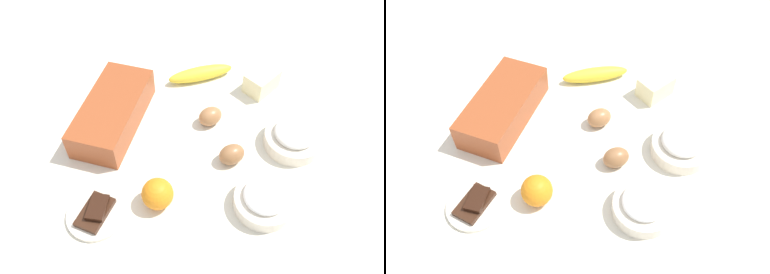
% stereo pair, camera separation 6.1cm
% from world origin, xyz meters
% --- Properties ---
extents(ground_plane, '(2.40, 2.40, 0.02)m').
position_xyz_m(ground_plane, '(0.00, 0.00, -0.01)').
color(ground_plane, silver).
extents(loaf_pan, '(0.30, 0.17, 0.08)m').
position_xyz_m(loaf_pan, '(-0.01, 0.22, 0.04)').
color(loaf_pan, '#9E4723').
rests_on(loaf_pan, ground_plane).
extents(flour_bowl, '(0.14, 0.14, 0.06)m').
position_xyz_m(flour_bowl, '(0.11, -0.23, 0.03)').
color(flour_bowl, silver).
rests_on(flour_bowl, ground_plane).
extents(sugar_bowl, '(0.14, 0.14, 0.06)m').
position_xyz_m(sugar_bowl, '(-0.09, -0.21, 0.03)').
color(sugar_bowl, silver).
rests_on(sugar_bowl, ground_plane).
extents(banana, '(0.16, 0.17, 0.04)m').
position_xyz_m(banana, '(0.24, 0.08, 0.02)').
color(banana, yellow).
rests_on(banana, ground_plane).
extents(orange_fruit, '(0.07, 0.07, 0.07)m').
position_xyz_m(orange_fruit, '(-0.18, 0.01, 0.04)').
color(orange_fruit, orange).
rests_on(orange_fruit, ground_plane).
extents(butter_block, '(0.11, 0.09, 0.06)m').
position_xyz_m(butter_block, '(0.27, -0.10, 0.03)').
color(butter_block, '#F4EDB2').
rests_on(butter_block, ground_plane).
extents(egg_near_butter, '(0.08, 0.08, 0.05)m').
position_xyz_m(egg_near_butter, '(0.09, -0.01, 0.02)').
color(egg_near_butter, '#A97245').
rests_on(egg_near_butter, ground_plane).
extents(egg_beside_bowl, '(0.08, 0.08, 0.05)m').
position_xyz_m(egg_beside_bowl, '(0.00, -0.10, 0.02)').
color(egg_beside_bowl, '#9B683F').
rests_on(egg_beside_bowl, ground_plane).
extents(chocolate_plate, '(0.13, 0.13, 0.03)m').
position_xyz_m(chocolate_plate, '(-0.26, 0.12, 0.01)').
color(chocolate_plate, silver).
rests_on(chocolate_plate, ground_plane).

